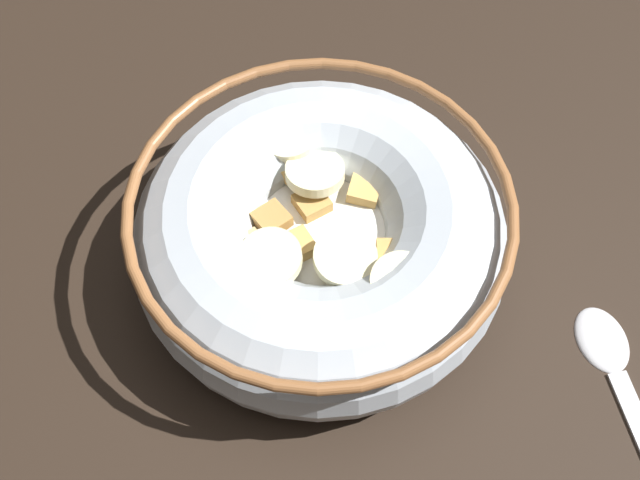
{
  "coord_description": "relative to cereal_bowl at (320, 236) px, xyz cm",
  "views": [
    {
      "loc": [
        15.25,
        15.62,
        39.07
      ],
      "look_at": [
        0.0,
        0.0,
        3.0
      ],
      "focal_mm": 45.75,
      "sensor_mm": 36.0,
      "label": 1
    }
  ],
  "objects": [
    {
      "name": "ground_plane",
      "position": [
        -0.0,
        -0.0,
        -4.44
      ],
      "size": [
        105.73,
        105.73,
        2.0
      ],
      "primitive_type": "cube",
      "color": "black"
    },
    {
      "name": "cereal_bowl",
      "position": [
        0.0,
        0.0,
        0.0
      ],
      "size": [
        19.28,
        19.28,
        6.45
      ],
      "color": "#B2BCC6",
      "rests_on": "ground_plane"
    },
    {
      "name": "spoon",
      "position": [
        -6.45,
        15.07,
        -3.11
      ],
      "size": [
        8.75,
        12.42,
        0.8
      ],
      "color": "silver",
      "rests_on": "ground_plane"
    }
  ]
}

